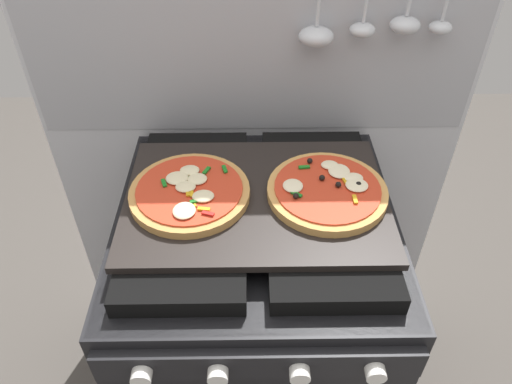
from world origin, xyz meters
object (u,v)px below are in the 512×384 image
(baking_tray, at_px, (256,199))
(pizza_left, at_px, (190,192))
(stove, at_px, (256,325))
(pizza_right, at_px, (328,190))

(baking_tray, distance_m, pizza_left, 0.14)
(stove, height_order, pizza_left, pizza_left)
(stove, bearing_deg, baking_tray, 90.00)
(stove, bearing_deg, pizza_left, 179.90)
(pizza_left, height_order, pizza_right, pizza_right)
(baking_tray, distance_m, pizza_right, 0.15)
(stove, height_order, pizza_right, pizza_right)
(pizza_right, bearing_deg, stove, -178.93)
(stove, distance_m, pizza_right, 0.50)
(pizza_right, bearing_deg, baking_tray, -179.57)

